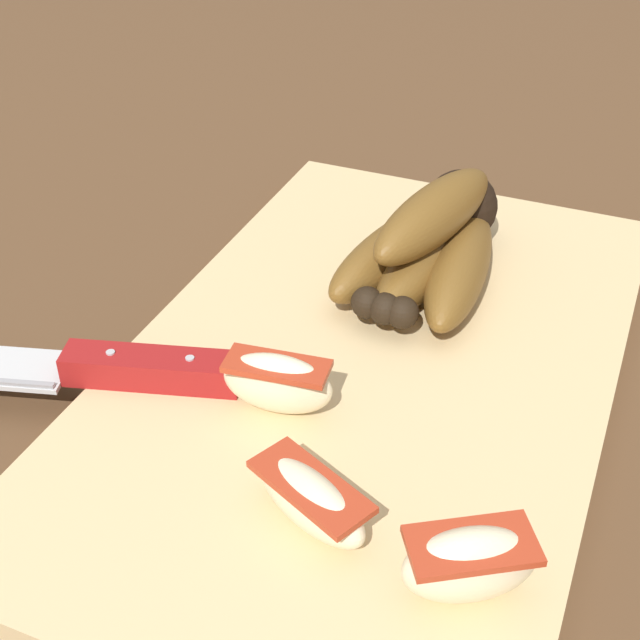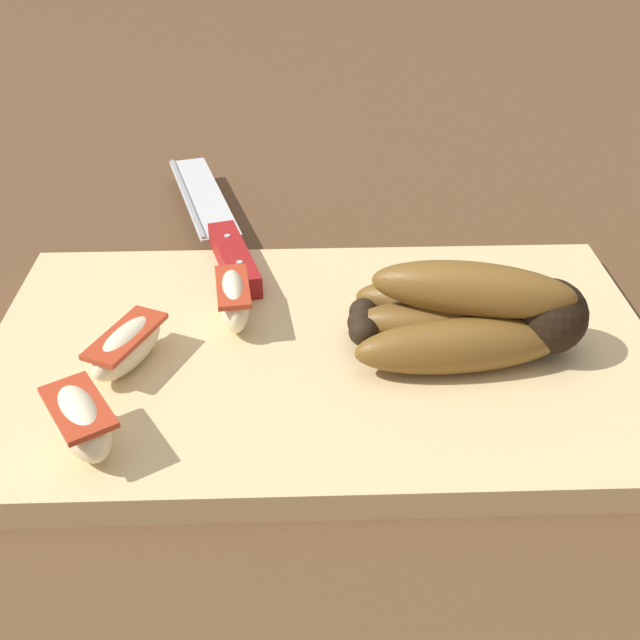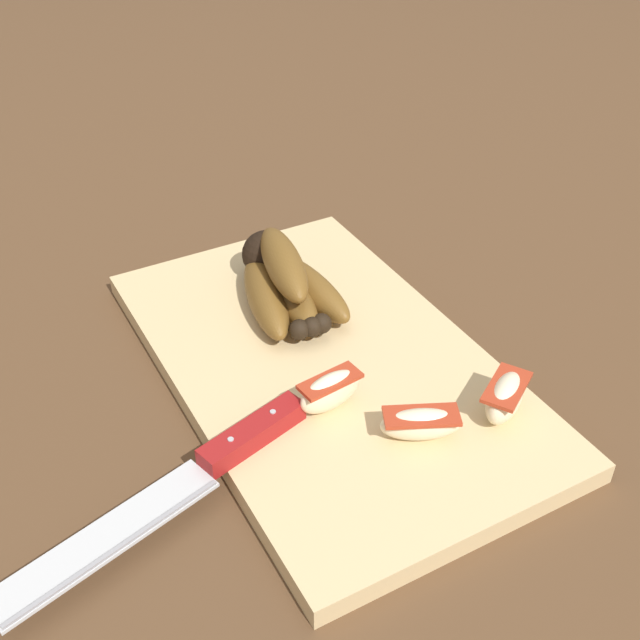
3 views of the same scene
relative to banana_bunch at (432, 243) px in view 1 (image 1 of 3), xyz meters
name	(u,v)px [view 1 (image 1 of 3)]	position (x,y,z in m)	size (l,w,h in m)	color
ground_plane	(359,400)	(-0.11, 0.01, -0.05)	(6.00, 6.00, 0.00)	brown
cutting_board	(367,371)	(-0.10, 0.01, -0.04)	(0.46, 0.27, 0.02)	#DBBC84
banana_bunch	(432,243)	(0.00, 0.00, 0.00)	(0.16, 0.10, 0.07)	black
chefs_knife	(69,366)	(-0.18, 0.16, -0.02)	(0.10, 0.28, 0.02)	silver
apple_wedge_near	(311,499)	(-0.23, -0.01, -0.01)	(0.05, 0.07, 0.03)	beige
apple_wedge_middle	(470,563)	(-0.24, -0.09, -0.01)	(0.05, 0.06, 0.04)	beige
apple_wedge_far	(277,382)	(-0.16, 0.04, -0.01)	(0.03, 0.06, 0.04)	beige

